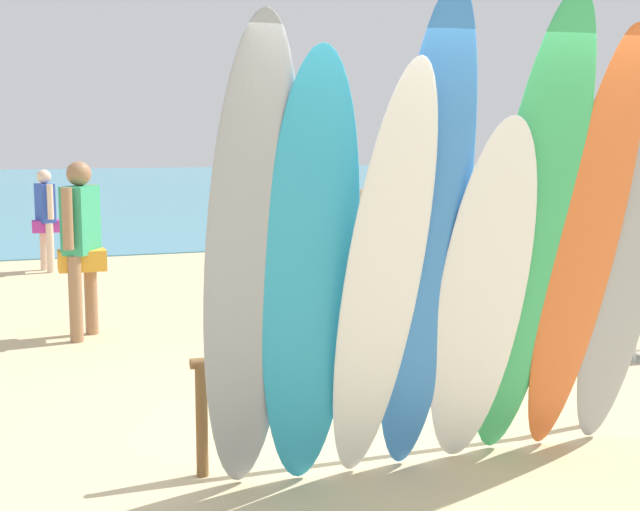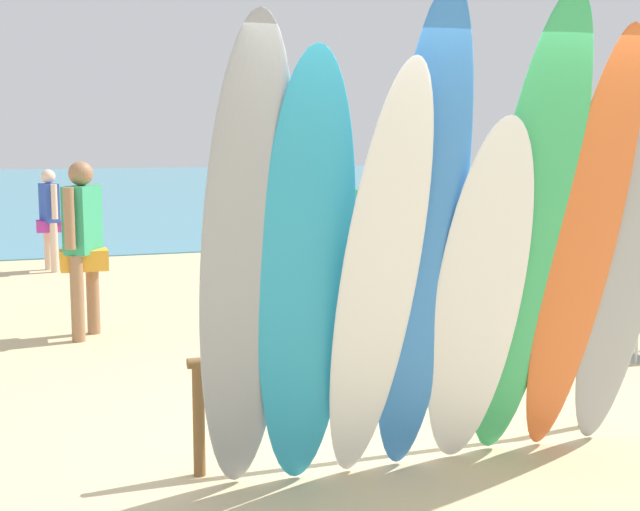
% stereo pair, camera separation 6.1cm
% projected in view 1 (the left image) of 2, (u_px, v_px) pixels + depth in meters
% --- Properties ---
extents(ground, '(60.00, 60.00, 0.00)m').
position_uv_depth(ground, '(127.00, 229.00, 18.62)').
color(ground, '#D3BC8C').
extents(ocean_water, '(60.00, 40.00, 0.02)m').
position_uv_depth(ocean_water, '(74.00, 188.00, 33.31)').
color(ocean_water, teal).
rests_on(ocean_water, ground).
extents(surfboard_rack, '(2.80, 0.07, 0.71)m').
position_uv_depth(surfboard_rack, '(412.00, 364.00, 5.48)').
color(surfboard_rack, brown).
rests_on(surfboard_rack, ground).
extents(surfboard_grey_0, '(0.52, 0.70, 2.59)m').
position_uv_depth(surfboard_grey_0, '(251.00, 267.00, 4.56)').
color(surfboard_grey_0, '#999EA3').
rests_on(surfboard_grey_0, ground).
extents(surfboard_teal_1, '(0.57, 0.67, 2.43)m').
position_uv_depth(surfboard_teal_1, '(310.00, 280.00, 4.64)').
color(surfboard_teal_1, '#289EC6').
rests_on(surfboard_teal_1, ground).
extents(surfboard_white_2, '(0.54, 0.85, 2.37)m').
position_uv_depth(surfboard_white_2, '(382.00, 284.00, 4.69)').
color(surfboard_white_2, white).
rests_on(surfboard_white_2, ground).
extents(surfboard_blue_3, '(0.53, 0.83, 2.74)m').
position_uv_depth(surfboard_blue_3, '(425.00, 247.00, 4.77)').
color(surfboard_blue_3, '#337AD1').
rests_on(surfboard_blue_3, ground).
extents(surfboard_white_4, '(0.58, 0.72, 2.09)m').
position_uv_depth(surfboard_white_4, '(482.00, 300.00, 4.98)').
color(surfboard_white_4, white).
rests_on(surfboard_white_4, ground).
extents(surfboard_green_5, '(0.58, 0.94, 2.74)m').
position_uv_depth(surfboard_green_5, '(530.00, 242.00, 4.99)').
color(surfboard_green_5, '#38B266').
rests_on(surfboard_green_5, ground).
extents(surfboard_orange_6, '(0.49, 0.83, 2.58)m').
position_uv_depth(surfboard_orange_6, '(584.00, 253.00, 5.13)').
color(surfboard_orange_6, orange).
rests_on(surfboard_orange_6, ground).
extents(surfboard_grey_7, '(0.48, 0.62, 2.27)m').
position_uv_depth(surfboard_grey_7, '(625.00, 274.00, 5.35)').
color(surfboard_grey_7, '#999EA3').
rests_on(surfboard_grey_7, ground).
extents(beachgoer_photographing, '(0.45, 0.59, 1.73)m').
position_uv_depth(beachgoer_photographing, '(81.00, 237.00, 8.46)').
color(beachgoer_photographing, '#9E704C').
rests_on(beachgoer_photographing, ground).
extents(beachgoer_strolling, '(0.53, 0.31, 1.48)m').
position_uv_depth(beachgoer_strolling, '(342.00, 221.00, 11.50)').
color(beachgoer_strolling, tan).
rests_on(beachgoer_strolling, ground).
extents(beachgoer_by_water, '(0.39, 0.55, 1.49)m').
position_uv_depth(beachgoer_by_water, '(45.00, 213.00, 12.71)').
color(beachgoer_by_water, beige).
rests_on(beachgoer_by_water, ground).
extents(beach_chair_red, '(0.53, 0.67, 0.83)m').
position_uv_depth(beach_chair_red, '(631.00, 305.00, 7.99)').
color(beach_chair_red, '#B7B7BC').
rests_on(beach_chair_red, ground).
extents(distant_boat, '(4.22, 1.09, 0.33)m').
position_uv_depth(distant_boat, '(365.00, 205.00, 23.12)').
color(distant_boat, teal).
rests_on(distant_boat, ground).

